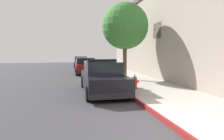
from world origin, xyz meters
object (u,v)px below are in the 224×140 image
object	(u,v)px
police_cruiser	(102,78)
parked_car_silver_ahead	(85,66)
fire_hydrant	(135,82)
street_tree	(125,26)
parked_car_dark_far	(81,62)

from	to	relation	value
police_cruiser	parked_car_silver_ahead	xyz separation A→B (m)	(-0.17, 9.56, -0.00)
police_cruiser	fire_hydrant	distance (m)	1.68
police_cruiser	fire_hydrant	bearing A→B (deg)	-9.11
fire_hydrant	street_tree	world-z (taller)	street_tree
parked_car_dark_far	police_cruiser	bearing A→B (deg)	-89.63
street_tree	parked_car_silver_ahead	bearing A→B (deg)	111.32
parked_car_dark_far	street_tree	size ratio (longest dim) A/B	0.91
police_cruiser	parked_car_dark_far	world-z (taller)	police_cruiser
parked_car_silver_ahead	fire_hydrant	size ratio (longest dim) A/B	6.37
police_cruiser	parked_car_silver_ahead	world-z (taller)	police_cruiser
police_cruiser	street_tree	xyz separation A→B (m)	(2.19, 3.51, 3.11)
police_cruiser	fire_hydrant	size ratio (longest dim) A/B	6.37
street_tree	police_cruiser	bearing A→B (deg)	-121.92
police_cruiser	parked_car_dark_far	bearing A→B (deg)	90.37
fire_hydrant	street_tree	distance (m)	5.08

